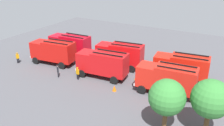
# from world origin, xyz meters

# --- Properties ---
(ground_plane) EXTENTS (55.28, 55.28, 0.00)m
(ground_plane) POSITION_xyz_m (0.00, 0.00, 0.00)
(ground_plane) COLOR #4C4C51
(fire_truck_0) EXTENTS (7.43, 3.42, 3.88)m
(fire_truck_0) POSITION_xyz_m (-9.44, -1.94, 2.15)
(fire_truck_0) COLOR red
(fire_truck_0) RESTS_ON ground
(fire_truck_1) EXTENTS (7.45, 3.49, 3.88)m
(fire_truck_1) POSITION_xyz_m (-0.14, -2.15, 2.15)
(fire_truck_1) COLOR red
(fire_truck_1) RESTS_ON ground
(fire_truck_2) EXTENTS (7.29, 2.99, 3.88)m
(fire_truck_2) POSITION_xyz_m (9.27, -2.00, 2.15)
(fire_truck_2) COLOR red
(fire_truck_2) RESTS_ON ground
(fire_truck_3) EXTENTS (7.38, 3.24, 3.88)m
(fire_truck_3) POSITION_xyz_m (-8.84, 2.27, 2.15)
(fire_truck_3) COLOR red
(fire_truck_3) RESTS_ON ground
(fire_truck_4) EXTENTS (7.40, 3.31, 3.88)m
(fire_truck_4) POSITION_xyz_m (0.24, 2.18, 2.15)
(fire_truck_4) COLOR red
(fire_truck_4) RESTS_ON ground
(fire_truck_5) EXTENTS (7.43, 3.40, 3.88)m
(fire_truck_5) POSITION_xyz_m (9.45, 1.87, 2.15)
(fire_truck_5) COLOR red
(fire_truck_5) RESTS_ON ground
(firefighter_0) EXTENTS (0.47, 0.35, 1.74)m
(firefighter_0) POSITION_xyz_m (2.84, 4.47, 0.98)
(firefighter_0) COLOR black
(firefighter_0) RESTS_ON ground
(firefighter_1) EXTENTS (0.40, 0.48, 1.71)m
(firefighter_1) POSITION_xyz_m (14.63, 4.55, 0.96)
(firefighter_1) COLOR black
(firefighter_1) RESTS_ON ground
(firefighter_2) EXTENTS (0.47, 0.47, 1.80)m
(firefighter_2) POSITION_xyz_m (5.68, 5.23, 1.02)
(firefighter_2) COLOR black
(firefighter_2) RESTS_ON ground
(firefighter_3) EXTENTS (0.42, 0.26, 1.60)m
(firefighter_3) POSITION_xyz_m (15.59, -2.50, 0.88)
(firefighter_3) COLOR black
(firefighter_3) RESTS_ON ground
(tree_0) EXTENTS (3.58, 3.58, 5.54)m
(tree_0) POSITION_xyz_m (-14.44, 7.57, 3.73)
(tree_0) COLOR brown
(tree_0) RESTS_ON ground
(tree_1) EXTENTS (3.43, 3.43, 5.31)m
(tree_1) POSITION_xyz_m (-10.92, 9.00, 3.57)
(tree_1) COLOR brown
(tree_1) RESTS_ON ground
(traffic_cone_0) EXTENTS (0.47, 0.47, 0.67)m
(traffic_cone_0) POSITION_xyz_m (-1.00, -0.13, 0.33)
(traffic_cone_0) COLOR #F2600C
(traffic_cone_0) RESTS_ON ground
(traffic_cone_1) EXTENTS (0.42, 0.42, 0.60)m
(traffic_cone_1) POSITION_xyz_m (-4.11, 0.57, 0.30)
(traffic_cone_1) COLOR #F2600C
(traffic_cone_1) RESTS_ON ground
(traffic_cone_2) EXTENTS (0.52, 0.52, 0.74)m
(traffic_cone_2) POSITION_xyz_m (-3.08, 4.79, 0.37)
(traffic_cone_2) COLOR #F2600C
(traffic_cone_2) RESTS_ON ground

